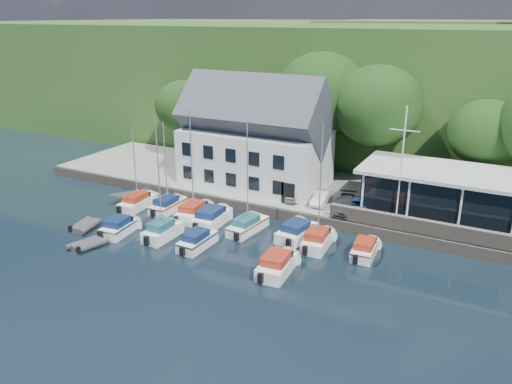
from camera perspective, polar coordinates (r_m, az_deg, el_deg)
ground at (r=35.38m, az=-2.60°, el=-9.73°), size 180.00×180.00×0.00m
quay at (r=49.68m, az=7.61°, el=-0.34°), size 60.00×13.00×1.00m
quay_face at (r=44.03m, az=4.63°, el=-2.90°), size 60.00×0.30×1.00m
hillside at (r=90.37m, az=18.07°, el=12.80°), size 160.00×75.00×16.00m
field_patch at (r=96.81m, az=24.38°, el=17.32°), size 50.00×30.00×0.30m
harbor_building at (r=50.11m, az=-0.09°, el=5.81°), size 14.40×8.20×8.70m
club_pavilion at (r=45.09m, az=20.26°, el=-0.09°), size 13.20×7.20×4.10m
seawall at (r=41.21m, az=20.43°, el=-4.12°), size 18.00×0.50×1.20m
gangway at (r=51.01m, az=-13.58°, el=-0.79°), size 1.20×6.00×1.40m
car_silver at (r=46.69m, az=4.33°, el=-0.09°), size 2.46×3.85×1.22m
car_white at (r=45.83m, az=7.46°, el=-0.65°), size 1.44×3.51×1.13m
car_dgrey at (r=44.29m, az=10.17°, el=-1.43°), size 2.64×4.68×1.28m
car_blue at (r=44.24m, az=11.46°, el=-1.54°), size 2.12×3.97×1.29m
flagpole at (r=41.54m, az=16.25°, el=2.83°), size 2.34×0.20×9.75m
tree_0 at (r=60.61m, az=-8.24°, el=8.25°), size 6.67×6.67×9.12m
tree_1 at (r=57.67m, az=-2.88°, el=8.23°), size 7.22×7.22×9.87m
tree_2 at (r=53.14m, az=7.34°, el=8.75°), size 9.41×9.41×12.86m
tree_3 at (r=50.76m, az=13.53°, el=7.31°), size 8.71×8.71×11.91m
tree_4 at (r=50.68m, az=24.52°, el=4.46°), size 6.72×6.72×9.19m
boat_r1_0 at (r=47.42m, az=-13.70°, el=3.21°), size 2.21×6.38×8.73m
boat_r1_1 at (r=45.96m, az=-10.30°, el=2.87°), size 1.89×5.77×8.64m
boat_r1_2 at (r=43.79m, az=-7.35°, el=2.66°), size 2.78×6.19×9.32m
boat_r1_3 at (r=43.65m, az=-5.07°, el=-2.74°), size 2.54×6.28×1.53m
boat_r1_4 at (r=40.79m, az=-0.99°, el=0.94°), size 2.40×6.33×8.50m
boat_r1_5 at (r=40.90m, az=4.68°, el=-4.34°), size 2.77×6.12×1.51m
boat_r1_6 at (r=38.13m, az=7.32°, el=0.10°), size 2.35×5.78×9.38m
boat_r1_7 at (r=38.92m, az=12.35°, el=-6.19°), size 2.09×5.21×1.35m
boat_r2_0 at (r=43.26m, az=-15.36°, el=-3.70°), size 2.53×5.31×1.43m
boat_r2_1 at (r=40.08m, az=-11.00°, el=1.04°), size 1.84×5.29×9.60m
boat_r2_2 at (r=39.56m, az=-6.71°, el=-5.36°), size 1.81×5.38×1.42m
boat_r2_3 at (r=35.67m, az=2.45°, el=-8.07°), size 2.53×6.03×1.52m
dinghy_0 at (r=45.23m, az=-18.95°, el=-3.55°), size 2.33×3.24×0.69m
dinghy_1 at (r=41.63m, az=-18.70°, el=-5.58°), size 2.42×3.20×0.66m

